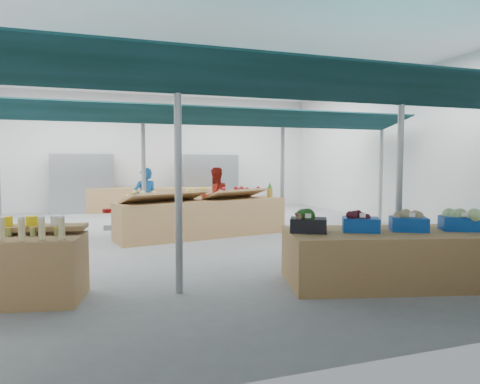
{
  "coord_description": "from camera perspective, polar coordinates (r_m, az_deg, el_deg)",
  "views": [
    {
      "loc": [
        -2.0,
        -9.58,
        1.74
      ],
      "look_at": [
        0.65,
        -1.6,
        1.16
      ],
      "focal_mm": 32.0,
      "sensor_mm": 36.0,
      "label": 1
    }
  ],
  "objects": [
    {
      "name": "fruit_counter",
      "position": [
        10.08,
        -4.98,
        -3.5
      ],
      "size": [
        4.13,
        1.72,
        0.86
      ],
      "primitive_type": "cube",
      "rotation": [
        0.0,
        0.0,
        0.2
      ],
      "color": "olive",
      "rests_on": "floor"
    },
    {
      "name": "back_shelving_right",
      "position": [
        16.1,
        -3.98,
        1.34
      ],
      "size": [
        2.0,
        0.5,
        2.0
      ],
      "primitive_type": "cube",
      "color": "#B23F33",
      "rests_on": "floor"
    },
    {
      "name": "crate_broccoli",
      "position": [
        6.12,
        9.12,
        -3.84
      ],
      "size": [
        0.61,
        0.55,
        0.35
      ],
      "rotation": [
        0.0,
        0.0,
        -0.5
      ],
      "color": "black",
      "rests_on": "veg_counter"
    },
    {
      "name": "crate_cabbage",
      "position": [
        6.97,
        27.2,
        -3.28
      ],
      "size": [
        0.61,
        0.55,
        0.35
      ],
      "rotation": [
        0.0,
        0.0,
        -0.5
      ],
      "color": "#0E3F98",
      "rests_on": "veg_counter"
    },
    {
      "name": "crate_beets",
      "position": [
        6.34,
        15.81,
        -3.9
      ],
      "size": [
        0.61,
        0.55,
        0.29
      ],
      "rotation": [
        0.0,
        0.0,
        -0.5
      ],
      "color": "#0E3F98",
      "rests_on": "veg_counter"
    },
    {
      "name": "back_shelving_left",
      "position": [
        15.61,
        -20.2,
        1.02
      ],
      "size": [
        2.0,
        0.5,
        2.0
      ],
      "primitive_type": "cube",
      "color": "#B23F33",
      "rests_on": "floor"
    },
    {
      "name": "vendor_right",
      "position": [
        11.25,
        -3.32,
        -0.8
      ],
      "size": [
        0.88,
        0.75,
        1.61
      ],
      "primitive_type": "imported",
      "rotation": [
        0.0,
        0.0,
        3.34
      ],
      "color": "maroon",
      "rests_on": "floor"
    },
    {
      "name": "vendor_left",
      "position": [
        10.92,
        -12.47,
        -1.03
      ],
      "size": [
        0.65,
        0.49,
        1.61
      ],
      "primitive_type": "imported",
      "rotation": [
        0.0,
        0.0,
        3.34
      ],
      "color": "#1957A2",
      "rests_on": "floor"
    },
    {
      "name": "hall",
      "position": [
        11.24,
        -8.16,
        8.56
      ],
      "size": [
        13.0,
        13.0,
        13.0
      ],
      "color": "silver",
      "rests_on": "ground"
    },
    {
      "name": "crate_celeriac",
      "position": [
        6.61,
        21.56,
        -3.61
      ],
      "size": [
        0.61,
        0.55,
        0.31
      ],
      "rotation": [
        0.0,
        0.0,
        -0.5
      ],
      "color": "#0E3F98",
      "rests_on": "veg_counter"
    },
    {
      "name": "apple_heap_red",
      "position": [
        10.3,
        -0.66,
        0.01
      ],
      "size": [
        1.65,
        1.22,
        0.27
      ],
      "rotation": [
        0.0,
        0.0,
        0.39
      ],
      "color": "#997247",
      "rests_on": "fruit_counter"
    },
    {
      "name": "floor",
      "position": [
        9.94,
        -6.53,
        -6.13
      ],
      "size": [
        13.0,
        13.0,
        0.0
      ],
      "primitive_type": "plane",
      "color": "slate",
      "rests_on": "ground"
    },
    {
      "name": "veg_counter",
      "position": [
        6.79,
        23.11,
        -7.93
      ],
      "size": [
        4.09,
        2.22,
        0.76
      ],
      "primitive_type": "cube",
      "rotation": [
        0.0,
        0.0,
        -0.25
      ],
      "color": "olive",
      "rests_on": "floor"
    },
    {
      "name": "pole_grid",
      "position": [
        8.3,
        0.97,
        4.46
      ],
      "size": [
        10.0,
        4.6,
        3.0
      ],
      "color": "gray",
      "rests_on": "floor"
    },
    {
      "name": "pole_ribbon",
      "position": [
        5.94,
        -17.32,
        -2.62
      ],
      "size": [
        0.12,
        0.12,
        0.28
      ],
      "color": "red",
      "rests_on": "pole_grid"
    },
    {
      "name": "bottle_shelf",
      "position": [
        6.15,
        -28.75,
        -8.68
      ],
      "size": [
        1.97,
        1.41,
        1.1
      ],
      "rotation": [
        0.0,
        0.0,
        -0.19
      ],
      "color": "olive",
      "rests_on": "floor"
    },
    {
      "name": "sparrow",
      "position": [
        5.94,
        7.82,
        -3.19
      ],
      "size": [
        0.12,
        0.09,
        0.11
      ],
      "rotation": [
        0.0,
        0.0,
        -0.5
      ],
      "color": "brown",
      "rests_on": "crate_broccoli"
    },
    {
      "name": "far_counter",
      "position": [
        15.25,
        -10.87,
        -1.03
      ],
      "size": [
        4.81,
        2.31,
        0.85
      ],
      "primitive_type": "cube",
      "rotation": [
        0.0,
        0.0,
        -0.3
      ],
      "color": "olive",
      "rests_on": "floor"
    },
    {
      "name": "apple_heap_yellow",
      "position": [
        9.57,
        -9.97,
        -0.36
      ],
      "size": [
        2.02,
        1.37,
        0.27
      ],
      "rotation": [
        0.0,
        0.0,
        0.39
      ],
      "color": "#997247",
      "rests_on": "fruit_counter"
    },
    {
      "name": "pineapple",
      "position": [
        10.82,
        4.0,
        0.27
      ],
      "size": [
        0.14,
        0.14,
        0.39
      ],
      "rotation": [
        0.0,
        0.0,
        0.39
      ],
      "color": "#8C6019",
      "rests_on": "fruit_counter"
    },
    {
      "name": "awnings",
      "position": [
        8.36,
        0.98,
        11.11
      ],
      "size": [
        9.5,
        7.08,
        0.3
      ],
      "color": "black",
      "rests_on": "pole_grid"
    }
  ]
}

